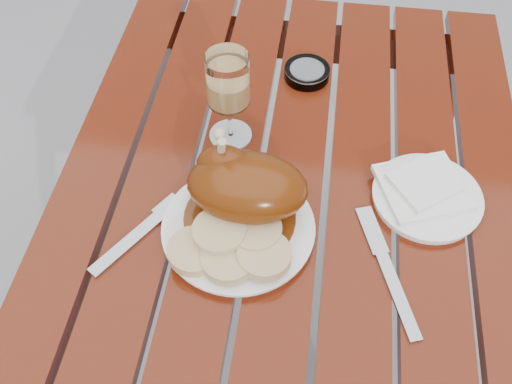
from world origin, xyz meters
The scene contains 11 objects.
ground centered at (0.00, 0.00, 0.00)m, with size 60.00×60.00×0.00m, color slate.
table centered at (0.00, 0.00, 0.38)m, with size 0.80×1.20×0.75m, color #5E200B.
dinner_plate centered at (-0.08, -0.05, 0.76)m, with size 0.24×0.24×0.02m, color white.
roast_duck centered at (-0.07, 0.00, 0.82)m, with size 0.19×0.18×0.14m.
bread_dumplings centered at (-0.08, -0.09, 0.78)m, with size 0.19×0.13×0.03m.
wine_glass centered at (-0.12, 0.16, 0.84)m, with size 0.08×0.08×0.18m, color #F1BE6D.
side_plate centered at (0.23, 0.06, 0.76)m, with size 0.18×0.18×0.01m, color white.
napkin centered at (0.22, 0.07, 0.77)m, with size 0.13×0.12×0.01m, color white.
ashtray centered at (0.00, 0.34, 0.76)m, with size 0.09×0.09×0.02m, color #B2B7BC.
fork centered at (-0.24, -0.08, 0.75)m, with size 0.02×0.17×0.01m, color gray.
knife centered at (0.17, -0.10, 0.75)m, with size 0.02×0.20×0.01m, color gray.
Camera 1 is at (0.02, -0.54, 1.52)m, focal length 40.00 mm.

